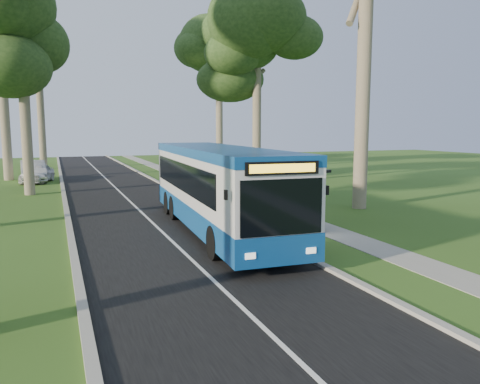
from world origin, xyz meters
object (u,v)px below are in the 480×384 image
(car_white, at_px, (37,173))
(bus_shelter, at_px, (298,188))
(litter_bin, at_px, (248,200))
(car_silver, at_px, (33,171))
(bus, at_px, (218,188))
(bus_stop_sign, at_px, (275,193))

(car_white, bearing_deg, bus_shelter, -49.91)
(litter_bin, height_order, car_silver, car_silver)
(bus_shelter, distance_m, car_white, 25.25)
(bus, relative_size, bus_shelter, 3.92)
(bus_stop_sign, distance_m, car_white, 25.51)
(litter_bin, bearing_deg, car_white, 120.28)
(bus, bearing_deg, car_white, 111.85)
(bus_shelter, bearing_deg, car_silver, 93.08)
(bus, distance_m, litter_bin, 5.15)
(car_white, bearing_deg, bus_stop_sign, -53.68)
(bus_shelter, distance_m, car_silver, 25.88)
(litter_bin, bearing_deg, bus, -127.18)
(car_white, xyz_separation_m, car_silver, (-0.29, 0.56, 0.11))
(litter_bin, xyz_separation_m, car_silver, (-10.72, 18.43, 0.29))
(bus_stop_sign, bearing_deg, car_silver, 94.40)
(car_silver, bearing_deg, bus_shelter, -69.32)
(bus_stop_sign, height_order, car_white, bus_stop_sign)
(bus_stop_sign, bearing_deg, litter_bin, 60.37)
(bus_shelter, xyz_separation_m, litter_bin, (-0.06, 5.07, -1.25))
(bus_shelter, bearing_deg, bus, 138.98)
(litter_bin, relative_size, car_silver, 0.21)
(bus_stop_sign, distance_m, bus_shelter, 1.69)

